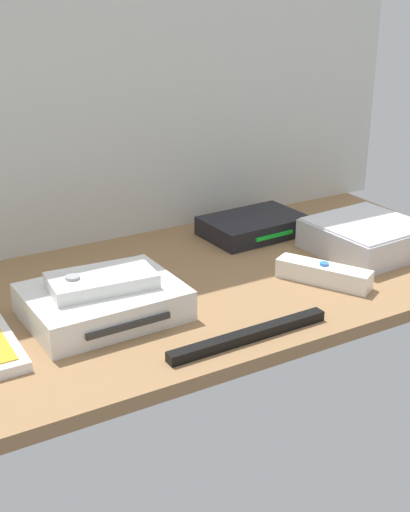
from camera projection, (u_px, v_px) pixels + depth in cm
name	position (u px, v px, depth cm)	size (l,w,h in cm)	color
ground_plane	(205.00, 285.00, 109.98)	(100.00, 48.00, 2.00)	#936D47
back_wall	(131.00, 54.00, 117.08)	(110.00, 1.20, 64.00)	silver
game_console	(103.00, 302.00, 97.19)	(21.31, 16.82, 4.40)	white
mini_computer	(366.00, 237.00, 119.73)	(18.09, 18.09, 5.30)	silver
network_router	(253.00, 226.00, 127.61)	(18.53, 12.98, 3.40)	black
remote_wand	(323.00, 274.00, 107.91)	(10.30, 14.70, 3.40)	white
remote_classic_pad	(101.00, 280.00, 96.21)	(15.05, 9.24, 2.40)	white
sensor_bar	(249.00, 335.00, 91.45)	(24.00, 1.80, 1.40)	black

